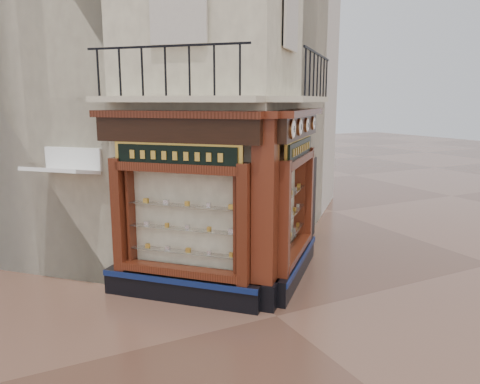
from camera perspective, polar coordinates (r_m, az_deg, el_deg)
ground at (r=9.56m, az=4.49°, el=-14.84°), size 80.00×80.00×0.00m
main_building at (r=14.32m, az=-8.76°, el=18.33°), size 11.31×11.31×12.00m
neighbour_left at (r=16.12m, az=-20.30°, el=15.18°), size 11.31×11.31×11.00m
neighbour_right at (r=17.45m, az=-3.36°, el=15.47°), size 11.31×11.31×11.00m
shopfront_left at (r=9.66m, az=-7.39°, el=-2.14°), size 2.86×2.86×3.98m
shopfront_right at (r=10.90m, az=6.67°, el=-0.60°), size 2.86×2.86×3.98m
corner_pilaster at (r=9.29m, az=3.06°, el=-2.78°), size 0.85×0.85×3.98m
balcony at (r=9.88m, az=0.29°, el=11.35°), size 5.94×2.97×1.03m
clock_a at (r=9.36m, az=6.41°, el=7.64°), size 0.31×0.31×0.39m
clock_b at (r=10.10m, az=7.29°, el=7.87°), size 0.30×0.30×0.37m
clock_c at (r=10.91m, az=8.12°, el=8.09°), size 0.27×0.27×0.33m
clock_d at (r=11.83m, az=8.92°, el=8.30°), size 0.27×0.27×0.33m
awning at (r=11.41m, az=-20.10°, el=-11.06°), size 1.63×1.63×0.23m
signboard_left at (r=9.40m, az=-7.77°, el=4.44°), size 2.01×2.01×0.54m
signboard_right at (r=10.71m, az=7.21°, el=5.27°), size 1.91×1.91×0.51m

